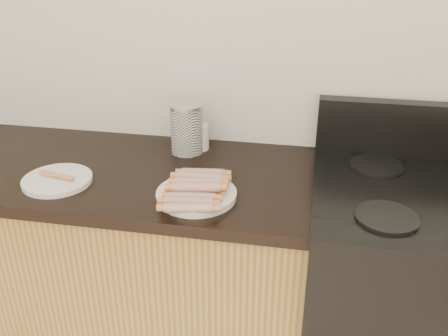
% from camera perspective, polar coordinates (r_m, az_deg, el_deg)
% --- Properties ---
extents(wall_back, '(4.00, 0.04, 2.60)m').
position_cam_1_polar(wall_back, '(1.84, -1.55, 14.83)').
color(wall_back, silver).
rests_on(wall_back, ground).
extents(cabinet_base, '(2.20, 0.59, 0.86)m').
position_cam_1_polar(cabinet_base, '(2.19, -21.59, -10.21)').
color(cabinet_base, olive).
rests_on(cabinet_base, floor).
extents(counter_slab, '(2.20, 0.62, 0.04)m').
position_cam_1_polar(counter_slab, '(1.97, -23.73, 0.44)').
color(counter_slab, black).
rests_on(counter_slab, cabinet_base).
extents(stove, '(0.76, 0.65, 0.91)m').
position_cam_1_polar(stove, '(1.92, 20.80, -14.81)').
color(stove, black).
rests_on(stove, floor).
extents(stove_panel, '(0.76, 0.06, 0.20)m').
position_cam_1_polar(stove_panel, '(1.89, 22.22, 3.94)').
color(stove_panel, black).
rests_on(stove_panel, stove).
extents(burner_near_left, '(0.18, 0.18, 0.01)m').
position_cam_1_polar(burner_near_left, '(1.49, 18.11, -5.36)').
color(burner_near_left, black).
rests_on(burner_near_left, stove).
extents(burner_far_left, '(0.18, 0.18, 0.01)m').
position_cam_1_polar(burner_far_left, '(1.79, 17.02, 0.29)').
color(burner_far_left, black).
rests_on(burner_far_left, stove).
extents(main_plate, '(0.25, 0.25, 0.02)m').
position_cam_1_polar(main_plate, '(1.54, -3.17, -3.19)').
color(main_plate, white).
rests_on(main_plate, counter_slab).
extents(side_plate, '(0.29, 0.29, 0.02)m').
position_cam_1_polar(side_plate, '(1.72, -18.51, -1.33)').
color(side_plate, silver).
rests_on(side_plate, counter_slab).
extents(hotdog_pile, '(0.14, 0.27, 0.06)m').
position_cam_1_polar(hotdog_pile, '(1.53, -3.20, -2.21)').
color(hotdog_pile, maroon).
rests_on(hotdog_pile, main_plate).
extents(plain_sausages, '(0.12, 0.04, 0.02)m').
position_cam_1_polar(plain_sausages, '(1.71, -18.59, -0.82)').
color(plain_sausages, '#B8683C').
rests_on(plain_sausages, side_plate).
extents(canister, '(0.12, 0.12, 0.19)m').
position_cam_1_polar(canister, '(1.82, -4.29, 4.55)').
color(canister, white).
rests_on(canister, counter_slab).
extents(mug, '(0.09, 0.09, 0.10)m').
position_cam_1_polar(mug, '(1.86, -2.93, 3.61)').
color(mug, silver).
rests_on(mug, counter_slab).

